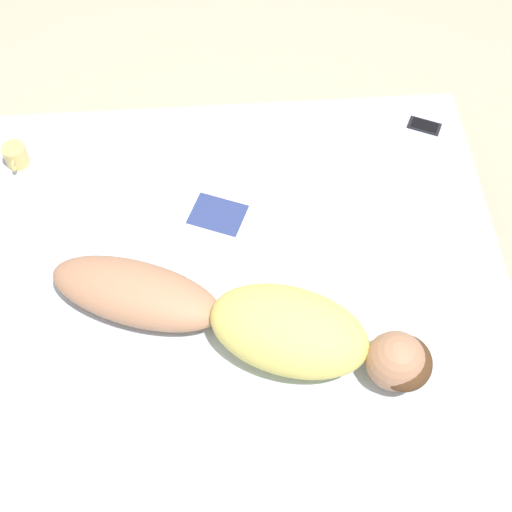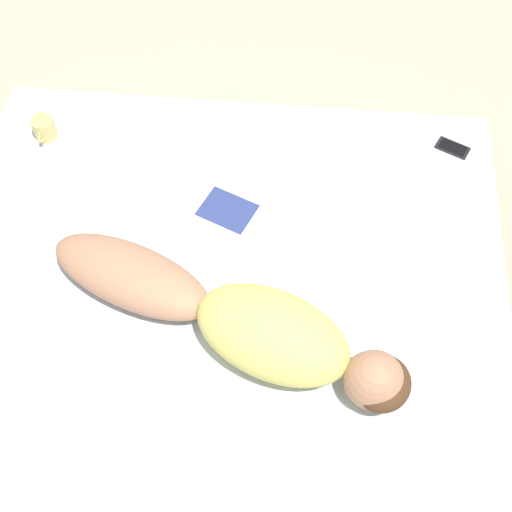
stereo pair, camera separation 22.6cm
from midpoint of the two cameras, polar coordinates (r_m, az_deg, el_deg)
ground_plane at (r=3.10m, az=-0.20°, el=-7.72°), size 12.00×12.00×0.00m
bed at (r=2.84m, az=-0.22°, el=-5.26°), size 1.87×2.12×0.58m
person at (r=2.39m, az=1.48°, el=-5.48°), size 0.69×1.33×0.22m
open_magazine at (r=2.82m, az=1.15°, el=5.17°), size 0.56×0.46×0.01m
coffee_mug at (r=3.07m, az=-14.58°, el=9.77°), size 0.12×0.09×0.09m
cell_phone at (r=3.10m, az=17.51°, el=8.12°), size 0.12×0.15×0.01m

